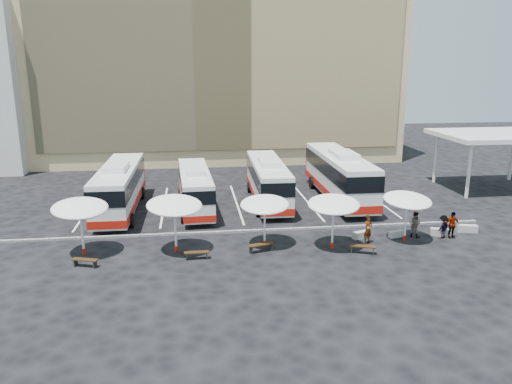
{
  "coord_description": "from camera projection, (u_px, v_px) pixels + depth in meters",
  "views": [
    {
      "loc": [
        -3.6,
        -32.17,
        11.41
      ],
      "look_at": [
        1.0,
        3.0,
        2.2
      ],
      "focal_mm": 35.0,
      "sensor_mm": 36.0,
      "label": 1
    }
  ],
  "objects": [
    {
      "name": "conc_bench_1",
      "position": [
        397.0,
        234.0,
        33.64
      ],
      "size": [
        1.21,
        0.72,
        0.43
      ],
      "primitive_type": "cube",
      "rotation": [
        0.0,
        0.0,
        0.31
      ],
      "color": "#979791",
      "rests_on": "ground"
    },
    {
      "name": "curb_divider",
      "position": [
        246.0,
        231.0,
        34.65
      ],
      "size": [
        34.0,
        0.25,
        0.15
      ],
      "primitive_type": "cube",
      "color": "black",
      "rests_on": "ground"
    },
    {
      "name": "bus_1",
      "position": [
        195.0,
        187.0,
        39.85
      ],
      "size": [
        2.91,
        11.04,
        3.48
      ],
      "rotation": [
        0.0,
        0.0,
        0.04
      ],
      "color": "silver",
      "rests_on": "ground"
    },
    {
      "name": "service_canopy",
      "position": [
        495.0,
        137.0,
        45.58
      ],
      "size": [
        10.0,
        8.0,
        5.2
      ],
      "color": "silver",
      "rests_on": "ground"
    },
    {
      "name": "passenger_3",
      "position": [
        443.0,
        227.0,
        33.3
      ],
      "size": [
        1.18,
        1.03,
        1.59
      ],
      "primitive_type": "imported",
      "rotation": [
        0.0,
        0.0,
        3.68
      ],
      "color": "black",
      "rests_on": "ground"
    },
    {
      "name": "passenger_0",
      "position": [
        368.0,
        229.0,
        32.25
      ],
      "size": [
        0.83,
        0.77,
        1.91
      ],
      "primitive_type": "imported",
      "rotation": [
        0.0,
        0.0,
        0.6
      ],
      "color": "black",
      "rests_on": "ground"
    },
    {
      "name": "sandstone_building",
      "position": [
        218.0,
        53.0,
        61.6
      ],
      "size": [
        42.0,
        18.25,
        29.6
      ],
      "color": "tan",
      "rests_on": "ground"
    },
    {
      "name": "wood_bench_2",
      "position": [
        261.0,
        246.0,
        30.96
      ],
      "size": [
        1.73,
        0.91,
        0.51
      ],
      "rotation": [
        0.0,
        0.0,
        0.29
      ],
      "color": "black",
      "rests_on": "ground"
    },
    {
      "name": "conc_bench_3",
      "position": [
        467.0,
        229.0,
        34.61
      ],
      "size": [
        1.41,
        0.77,
        0.5
      ],
      "primitive_type": "cube",
      "rotation": [
        0.0,
        0.0,
        -0.26
      ],
      "color": "#979791",
      "rests_on": "ground"
    },
    {
      "name": "bus_2",
      "position": [
        268.0,
        180.0,
        41.66
      ],
      "size": [
        3.03,
        12.02,
        3.79
      ],
      "rotation": [
        0.0,
        0.0,
        -0.03
      ],
      "color": "silver",
      "rests_on": "ground"
    },
    {
      "name": "sunshade_4",
      "position": [
        407.0,
        200.0,
        32.32
      ],
      "size": [
        3.52,
        3.56,
        3.25
      ],
      "rotation": [
        0.0,
        0.0,
        0.14
      ],
      "color": "silver",
      "rests_on": "ground"
    },
    {
      "name": "sunshade_1",
      "position": [
        174.0,
        206.0,
        30.25
      ],
      "size": [
        4.27,
        4.3,
        3.54
      ],
      "rotation": [
        0.0,
        0.0,
        0.31
      ],
      "color": "silver",
      "rests_on": "ground"
    },
    {
      "name": "sunshade_0",
      "position": [
        80.0,
        208.0,
        29.88
      ],
      "size": [
        4.29,
        4.32,
        3.48
      ],
      "rotation": [
        0.0,
        0.0,
        0.36
      ],
      "color": "silver",
      "rests_on": "ground"
    },
    {
      "name": "wood_bench_3",
      "position": [
        363.0,
        247.0,
        30.7
      ],
      "size": [
        1.67,
        1.01,
        0.5
      ],
      "rotation": [
        0.0,
        0.0,
        -0.38
      ],
      "color": "black",
      "rests_on": "ground"
    },
    {
      "name": "ground",
      "position": [
        247.0,
        234.0,
        34.19
      ],
      "size": [
        120.0,
        120.0,
        0.0
      ],
      "primitive_type": "plane",
      "color": "black",
      "rests_on": "ground"
    },
    {
      "name": "bus_0",
      "position": [
        119.0,
        186.0,
        39.02
      ],
      "size": [
        3.07,
        12.57,
        3.98
      ],
      "rotation": [
        0.0,
        0.0,
        -0.01
      ],
      "color": "silver",
      "rests_on": "ground"
    },
    {
      "name": "bus_3",
      "position": [
        339.0,
        174.0,
        42.58
      ],
      "size": [
        3.3,
        13.61,
        4.31
      ],
      "rotation": [
        0.0,
        0.0,
        -0.01
      ],
      "color": "silver",
      "rests_on": "ground"
    },
    {
      "name": "sunshade_2",
      "position": [
        265.0,
        205.0,
        31.38
      ],
      "size": [
        3.66,
        3.69,
        3.24
      ],
      "rotation": [
        0.0,
        0.0,
        -0.2
      ],
      "color": "silver",
      "rests_on": "ground"
    },
    {
      "name": "wood_bench_0",
      "position": [
        85.0,
        261.0,
        28.69
      ],
      "size": [
        1.56,
        0.85,
        0.46
      ],
      "rotation": [
        0.0,
        0.0,
        -0.31
      ],
      "color": "black",
      "rests_on": "ground"
    },
    {
      "name": "sunshade_3",
      "position": [
        334.0,
        204.0,
        30.95
      ],
      "size": [
        3.95,
        3.99,
        3.39
      ],
      "rotation": [
        0.0,
        0.0,
        -0.26
      ],
      "color": "silver",
      "rests_on": "ground"
    },
    {
      "name": "conc_bench_2",
      "position": [
        441.0,
        232.0,
        33.85
      ],
      "size": [
        1.39,
        0.93,
        0.5
      ],
      "primitive_type": "cube",
      "rotation": [
        0.0,
        0.0,
        -0.41
      ],
      "color": "#979791",
      "rests_on": "ground"
    },
    {
      "name": "bay_lines",
      "position": [
        237.0,
        203.0,
        41.87
      ],
      "size": [
        24.15,
        12.0,
        0.01
      ],
      "color": "white",
      "rests_on": "ground"
    },
    {
      "name": "wood_bench_1",
      "position": [
        197.0,
        253.0,
        29.81
      ],
      "size": [
        1.5,
        0.41,
        0.46
      ],
      "rotation": [
        0.0,
        0.0,
        0.01
      ],
      "color": "black",
      "rests_on": "ground"
    },
    {
      "name": "passenger_1",
      "position": [
        415.0,
        224.0,
        33.55
      ],
      "size": [
        1.07,
        1.08,
        1.76
      ],
      "primitive_type": "imported",
      "rotation": [
        0.0,
        0.0,
        2.33
      ],
      "color": "black",
      "rests_on": "ground"
    },
    {
      "name": "passenger_2",
      "position": [
        452.0,
        225.0,
        33.29
      ],
      "size": [
        1.1,
        0.52,
        1.82
      ],
      "primitive_type": "imported",
      "rotation": [
        0.0,
        0.0,
        0.07
      ],
      "color": "black",
      "rests_on": "ground"
    },
    {
      "name": "conc_bench_0",
      "position": [
        361.0,
        235.0,
        33.43
      ],
      "size": [
        1.3,
        0.83,
        0.46
      ],
      "primitive_type": "cube",
      "rotation": [
        0.0,
        0.0,
        0.36
      ],
      "color": "#979791",
      "rests_on": "ground"
    }
  ]
}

